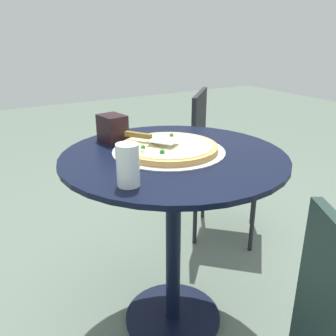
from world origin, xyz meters
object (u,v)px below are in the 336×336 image
patio_table (173,201)px  pizza_server (150,138)px  drinking_cup (128,165)px  patio_chair_near (216,155)px  pizza_on_tray (168,148)px  napkin_dispenser (112,128)px

patio_table → pizza_server: pizza_server is taller
drinking_cup → patio_chair_near: 1.13m
pizza_server → pizza_on_tray: bearing=43.9°
patio_table → patio_chair_near: size_ratio=0.96×
pizza_server → drinking_cup: (0.26, -0.21, 0.01)m
pizza_server → napkin_dispenser: napkin_dispenser is taller
napkin_dispenser → patio_chair_near: napkin_dispenser is taller
patio_table → patio_chair_near: bearing=129.8°
patio_table → pizza_on_tray: pizza_on_tray is taller
pizza_on_tray → napkin_dispenser: 0.26m
napkin_dispenser → patio_chair_near: 0.82m
pizza_on_tray → drinking_cup: 0.33m
pizza_server → drinking_cup: size_ratio=1.61×
patio_table → pizza_on_tray: (-0.04, -0.00, 0.20)m
pizza_on_tray → patio_chair_near: bearing=127.6°
drinking_cup → patio_table: bearing=123.4°
patio_table → patio_chair_near: (-0.50, 0.59, -0.07)m
pizza_on_tray → drinking_cup: bearing=-51.1°
drinking_cup → patio_chair_near: drinking_cup is taller
drinking_cup → patio_chair_near: size_ratio=0.15×
patio_table → pizza_on_tray: bearing=-174.4°
pizza_on_tray → drinking_cup: drinking_cup is taller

